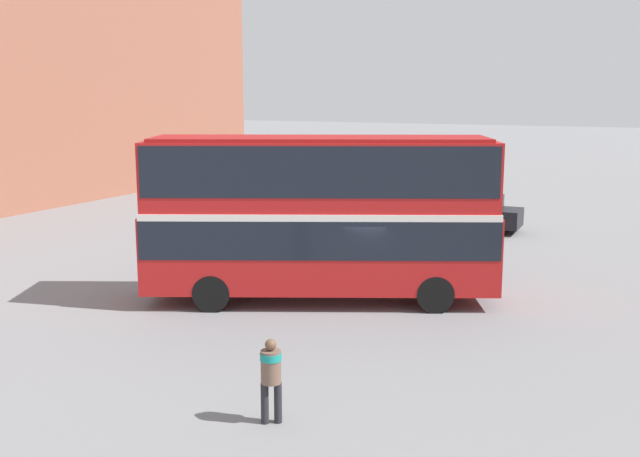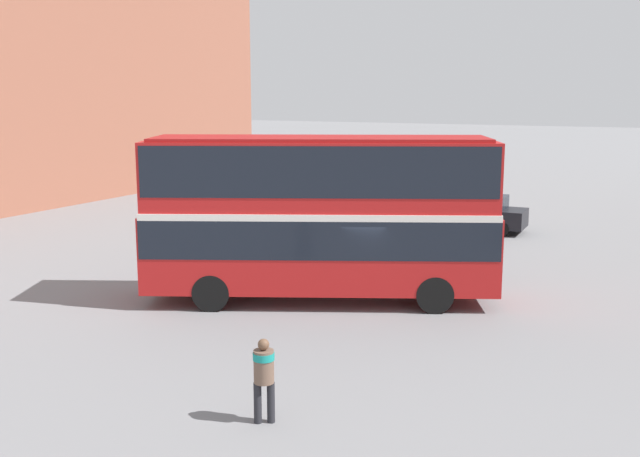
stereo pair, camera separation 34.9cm
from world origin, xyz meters
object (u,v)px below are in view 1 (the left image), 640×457
at_px(parked_car_kerb_far, 262,219).
at_px(double_decker_bus, 320,208).
at_px(pedestrian_foreground, 271,372).
at_px(parked_car_kerb_near, 472,213).

bearing_deg(parked_car_kerb_far, double_decker_bus, 116.23).
distance_m(pedestrian_foreground, parked_car_kerb_near, 21.39).
height_order(pedestrian_foreground, parked_car_kerb_far, pedestrian_foreground).
xyz_separation_m(pedestrian_foreground, parked_car_kerb_near, (-1.61, 21.33, -0.20)).
relative_size(parked_car_kerb_near, parked_car_kerb_far, 0.98).
distance_m(double_decker_bus, pedestrian_foreground, 8.67).
xyz_separation_m(parked_car_kerb_near, parked_car_kerb_far, (-7.80, -5.35, -0.05)).
bearing_deg(double_decker_bus, pedestrian_foreground, -95.36).
bearing_deg(pedestrian_foreground, parked_car_kerb_far, -2.37).
bearing_deg(parked_car_kerb_far, parked_car_kerb_near, -158.93).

